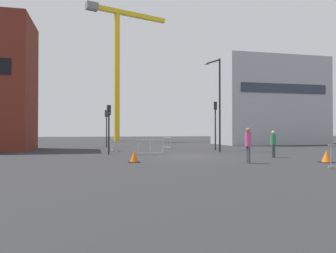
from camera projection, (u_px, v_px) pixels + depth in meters
name	position (u px, v px, depth m)	size (l,w,h in m)	color
ground	(191.00, 157.00, 21.07)	(160.00, 160.00, 0.00)	#28282B
office_block	(269.00, 102.00, 41.42)	(13.20, 7.11, 10.81)	#A8AAB2
construction_crane	(118.00, 55.00, 52.71)	(13.57, 5.32, 21.74)	yellow
streetlamp_tall	(218.00, 97.00, 26.12)	(0.84, 1.83, 7.49)	black
traffic_light_median	(109.00, 121.00, 23.13)	(0.29, 0.39, 3.52)	#232326
traffic_light_corner	(107.00, 122.00, 33.41)	(0.37, 0.36, 3.84)	#2D2D30
traffic_light_island	(215.00, 118.00, 28.42)	(0.28, 0.39, 4.25)	#232326
pedestrian_walking	(273.00, 142.00, 20.43)	(0.34, 0.34, 1.69)	#4C4C51
pedestrian_waiting	(248.00, 142.00, 16.76)	(0.34, 0.34, 1.84)	#4C4C51
safety_barrier_mid_span	(150.00, 147.00, 23.10)	(2.00, 0.14, 1.08)	#B2B5BA
safety_barrier_front	(167.00, 142.00, 31.51)	(0.33, 1.89, 1.08)	#9EA0A5
safety_barrier_right_run	(112.00, 144.00, 26.70)	(0.12, 2.10, 1.08)	#B2B5BA
traffic_cone_by_barrier	(134.00, 157.00, 17.34)	(0.61, 0.61, 0.62)	black
traffic_cone_on_verge	(326.00, 157.00, 17.13)	(0.66, 0.66, 0.67)	black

